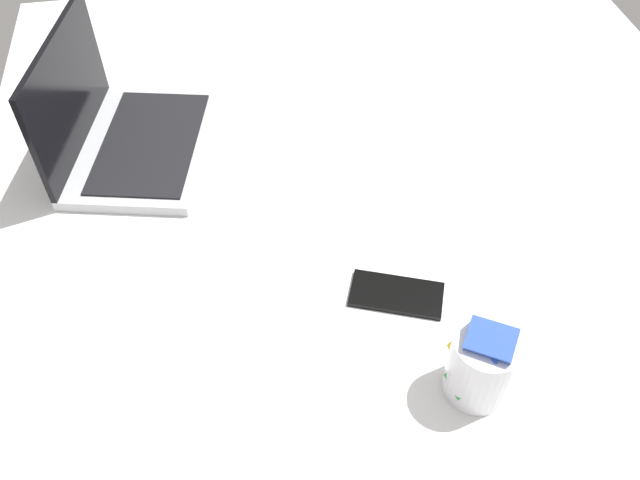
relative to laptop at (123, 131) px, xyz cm
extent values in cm
cube|color=white|center=(-31.29, -43.75, -13.41)|extent=(180.00, 140.00, 18.00)
cube|color=#B7BABC|center=(-0.69, -2.96, -3.41)|extent=(37.33, 29.84, 2.00)
cube|color=black|center=(-1.02, -4.43, -2.21)|extent=(32.08, 23.09, 0.40)
cube|color=black|center=(1.79, 7.75, 8.09)|extent=(32.38, 8.41, 21.00)
cylinder|color=silver|center=(-58.40, -47.79, 1.09)|extent=(9.00, 9.00, 11.00)
cube|color=#268C33|center=(-58.71, -46.57, -1.16)|extent=(6.02, 7.03, 6.06)
cube|color=orange|center=(-58.65, -47.36, 0.93)|extent=(6.63, 8.15, 6.77)
cube|color=yellow|center=(-57.41, -47.36, 3.02)|extent=(5.90, 7.13, 6.60)
cube|color=blue|center=(-58.40, -47.88, 5.11)|extent=(6.49, 6.87, 6.41)
cube|color=blue|center=(-58.60, -47.82, 7.20)|extent=(7.53, 7.83, 4.50)
cube|color=black|center=(-41.50, -41.03, -4.01)|extent=(11.38, 15.51, 0.80)
camera|label=1|loc=(-100.57, -19.09, 77.59)|focal=37.75mm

